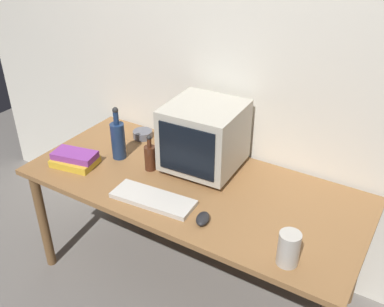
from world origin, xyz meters
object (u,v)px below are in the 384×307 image
Objects in this scene: crt_monitor at (204,137)px; metal_canister at (289,249)px; keyboard at (153,199)px; cd_spindle at (143,134)px; bottle_short at (150,157)px; bottle_tall at (118,139)px; book_stack at (75,159)px; computer_mouse at (203,219)px.

crt_monitor is 2.70× the size of metal_canister.
keyboard is 3.50× the size of cd_spindle.
keyboard is at bearing -97.95° from crt_monitor.
bottle_short reaches higher than metal_canister.
cd_spindle is at bearing 96.71° from bottle_tall.
keyboard is at bearing -51.72° from bottle_short.
keyboard is 0.57m from book_stack.
crt_monitor is at bearing 29.08° from book_stack.
bottle_short is at bearing 123.72° from keyboard.
cd_spindle is at bearing 128.95° from computer_mouse.
book_stack is (-0.62, -0.35, -0.16)m from crt_monitor.
cd_spindle reaches higher than keyboard.
keyboard is 0.29m from computer_mouse.
cd_spindle is at bearing 168.15° from crt_monitor.
book_stack is (-0.38, -0.18, -0.04)m from bottle_short.
crt_monitor reaches higher than keyboard.
bottle_tall is (-0.47, -0.16, -0.08)m from crt_monitor.
cd_spindle is at bearing 154.26° from metal_canister.
computer_mouse is 0.48× the size of bottle_short.
bottle_tall is at bearing 144.22° from computer_mouse.
keyboard is 2.80× the size of metal_canister.
bottle_tall reaches higher than cd_spindle.
book_stack is at bearing -154.50° from bottle_short.
computer_mouse is 0.83× the size of cd_spindle.
bottle_tall reaches higher than metal_canister.
metal_canister is at bearing -4.65° from book_stack.
book_stack is 0.47m from cd_spindle.
metal_canister reaches higher than book_stack.
bottle_tall is at bearing 145.05° from keyboard.
keyboard is 4.20× the size of computer_mouse.
bottle_tall is 0.26m from book_stack.
crt_monitor is 0.80m from metal_canister.
crt_monitor is 0.96× the size of keyboard.
cd_spindle reaches higher than computer_mouse.
metal_canister is (0.42, -0.04, 0.06)m from computer_mouse.
keyboard is 0.30m from bottle_short.
crt_monitor is 1.30× the size of bottle_tall.
keyboard is 0.67m from cd_spindle.
cd_spindle is 0.80× the size of metal_canister.
bottle_tall is 0.28m from cd_spindle.
keyboard is at bearing -48.62° from cd_spindle.
bottle_short is 1.73× the size of cd_spindle.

